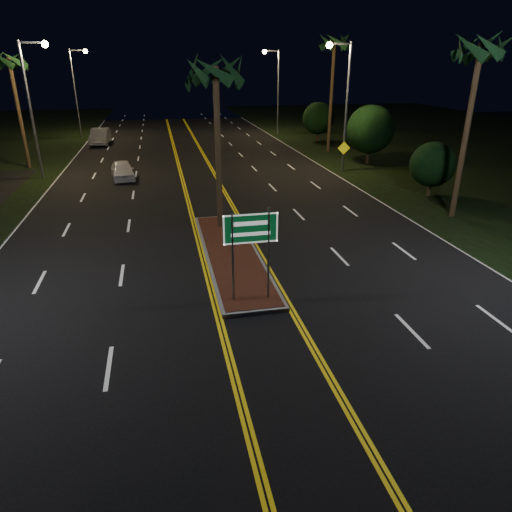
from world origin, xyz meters
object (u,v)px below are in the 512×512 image
object	(u,v)px
streetlight_left_far	(78,83)
palm_right_far	(334,44)
palm_median	(216,72)
palm_left_far	(9,61)
streetlight_right_mid	(343,93)
streetlight_right_far	(275,82)
warning_sign	(344,153)
shrub_mid	(370,129)
streetlight_left_mid	(34,95)
shrub_near	(433,164)
shrub_far	(318,118)
car_near	(122,169)
highway_sign	(251,237)
car_far	(100,135)
median_island	(232,254)
palm_right_near	(481,49)

from	to	relation	value
streetlight_left_far	palm_right_far	bearing A→B (deg)	-30.88
palm_median	palm_left_far	bearing A→B (deg)	126.18
streetlight_left_far	streetlight_right_mid	xyz separation A→B (m)	(21.23, -22.00, 0.00)
streetlight_left_far	streetlight_right_far	bearing A→B (deg)	-5.38
streetlight_left_far	warning_sign	world-z (taller)	streetlight_left_far
palm_right_far	streetlight_right_far	bearing A→B (deg)	100.33
palm_left_far	shrub_mid	bearing A→B (deg)	-8.49
streetlight_left_mid	palm_left_far	size ratio (longest dim) A/B	1.02
palm_median	shrub_near	size ratio (longest dim) A/B	2.52
shrub_far	car_near	xyz separation A→B (m)	(-19.13, -13.49, -1.60)
streetlight_left_mid	streetlight_left_far	size ratio (longest dim) A/B	1.00
highway_sign	palm_right_far	xyz separation A→B (m)	(12.80, 27.20, 6.74)
streetlight_right_far	shrub_near	xyz separation A→B (m)	(2.89, -28.00, -3.71)
shrub_mid	car_far	size ratio (longest dim) A/B	0.85
streetlight_left_mid	palm_median	bearing A→B (deg)	-51.83
streetlight_right_far	palm_right_far	world-z (taller)	palm_right_far
shrub_mid	streetlight_right_far	bearing A→B (deg)	100.66
streetlight_right_far	shrub_mid	world-z (taller)	streetlight_right_far
median_island	warning_sign	size ratio (longest dim) A/B	4.55
shrub_near	median_island	bearing A→B (deg)	-152.59
shrub_mid	palm_median	bearing A→B (deg)	-136.04
streetlight_right_mid	shrub_mid	size ratio (longest dim) A/B	1.95
shrub_near	shrub_mid	bearing A→B (deg)	87.14
streetlight_right_far	highway_sign	bearing A→B (deg)	-105.15
shrub_near	shrub_mid	distance (m)	10.04
palm_median	shrub_mid	size ratio (longest dim) A/B	1.80
streetlight_right_mid	palm_right_near	distance (m)	12.41
shrub_mid	shrub_near	bearing A→B (deg)	-92.86
shrub_near	shrub_mid	xyz separation A→B (m)	(0.50, 10.00, 0.78)
streetlight_right_far	shrub_near	size ratio (longest dim) A/B	2.73
palm_right_far	shrub_far	distance (m)	9.13
shrub_near	shrub_mid	size ratio (longest dim) A/B	0.71
streetlight_left_far	shrub_near	bearing A→B (deg)	-51.21
streetlight_left_mid	palm_left_far	world-z (taller)	streetlight_left_mid
streetlight_right_mid	car_far	world-z (taller)	streetlight_right_mid
car_far	streetlight_right_mid	bearing A→B (deg)	-39.66
highway_sign	warning_sign	bearing A→B (deg)	59.95
palm_right_far	palm_right_near	bearing A→B (deg)	-90.86
median_island	palm_right_near	xyz separation A→B (m)	(12.50, 3.00, 8.13)
streetlight_right_far	shrub_mid	size ratio (longest dim) A/B	1.95
streetlight_right_mid	shrub_near	xyz separation A→B (m)	(2.89, -8.00, -3.71)
streetlight_right_mid	warning_sign	xyz separation A→B (m)	(0.20, -0.51, -4.21)
highway_sign	median_island	bearing A→B (deg)	90.00
car_far	median_island	bearing A→B (deg)	-73.59
car_near	palm_left_far	bearing A→B (deg)	136.45
streetlight_left_far	streetlight_left_mid	bearing A→B (deg)	-90.00
streetlight_left_far	palm_median	bearing A→B (deg)	-72.42
shrub_far	car_far	world-z (taller)	shrub_far
shrub_mid	palm_right_far	bearing A→B (deg)	101.31
streetlight_right_mid	car_near	distance (m)	16.70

